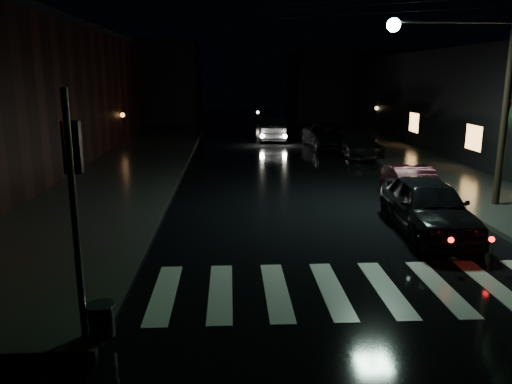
{
  "coord_description": "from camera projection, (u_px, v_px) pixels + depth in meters",
  "views": [
    {
      "loc": [
        0.24,
        -9.44,
        4.53
      ],
      "look_at": [
        0.89,
        3.06,
        1.6
      ],
      "focal_mm": 35.0,
      "sensor_mm": 36.0,
      "label": 1
    }
  ],
  "objects": [
    {
      "name": "ground",
      "position": [
        220.0,
        303.0,
        10.2
      ],
      "size": [
        120.0,
        120.0,
        0.0
      ],
      "primitive_type": "plane",
      "color": "black",
      "rests_on": "ground"
    },
    {
      "name": "sidewalk_left",
      "position": [
        119.0,
        172.0,
        23.54
      ],
      "size": [
        6.0,
        44.0,
        0.15
      ],
      "primitive_type": "cube",
      "color": "#282826",
      "rests_on": "ground"
    },
    {
      "name": "sidewalk_right",
      "position": [
        431.0,
        169.0,
        24.3
      ],
      "size": [
        4.0,
        44.0,
        0.15
      ],
      "primitive_type": "cube",
      "color": "#282826",
      "rests_on": "ground"
    },
    {
      "name": "building_far_left",
      "position": [
        132.0,
        81.0,
        52.54
      ],
      "size": [
        14.0,
        10.0,
        8.0
      ],
      "primitive_type": "cube",
      "color": "black",
      "rests_on": "ground"
    },
    {
      "name": "building_far_right",
      "position": [
        357.0,
        85.0,
        53.87
      ],
      "size": [
        14.0,
        10.0,
        7.0
      ],
      "primitive_type": "cube",
      "color": "black",
      "rests_on": "ground"
    },
    {
      "name": "crosswalk",
      "position": [
        359.0,
        289.0,
        10.84
      ],
      "size": [
        9.0,
        3.0,
        0.01
      ],
      "primitive_type": "cube",
      "color": "beige",
      "rests_on": "ground"
    },
    {
      "name": "signal_pole_corner",
      "position": [
        89.0,
        259.0,
        8.32
      ],
      "size": [
        0.68,
        0.61,
        4.2
      ],
      "color": "slate",
      "rests_on": "ground"
    },
    {
      "name": "utility_pole",
      "position": [
        490.0,
        73.0,
        16.41
      ],
      "size": [
        4.92,
        0.44,
        8.0
      ],
      "color": "black",
      "rests_on": "ground"
    },
    {
      "name": "parked_car_a",
      "position": [
        428.0,
        206.0,
        14.55
      ],
      "size": [
        2.13,
        4.87,
        1.63
      ],
      "primitive_type": "imported",
      "rotation": [
        0.0,
        0.0,
        -0.04
      ],
      "color": "black",
      "rests_on": "ground"
    },
    {
      "name": "parked_car_b",
      "position": [
        413.0,
        186.0,
        17.75
      ],
      "size": [
        1.63,
        4.18,
        1.36
      ],
      "primitive_type": "imported",
      "rotation": [
        0.0,
        0.0,
        -0.05
      ],
      "color": "black",
      "rests_on": "ground"
    },
    {
      "name": "parked_car_c",
      "position": [
        356.0,
        143.0,
        28.8
      ],
      "size": [
        2.39,
        5.18,
        1.47
      ],
      "primitive_type": "imported",
      "rotation": [
        0.0,
        0.0,
        0.07
      ],
      "color": "black",
      "rests_on": "ground"
    },
    {
      "name": "parked_car_d",
      "position": [
        330.0,
        136.0,
        31.69
      ],
      "size": [
        3.01,
        5.78,
        1.56
      ],
      "primitive_type": "imported",
      "rotation": [
        0.0,
        0.0,
        0.08
      ],
      "color": "black",
      "rests_on": "ground"
    },
    {
      "name": "oncoming_car",
      "position": [
        274.0,
        129.0,
        35.47
      ],
      "size": [
        2.23,
        5.13,
        1.64
      ],
      "primitive_type": "imported",
      "rotation": [
        0.0,
        0.0,
        3.04
      ],
      "color": "black",
      "rests_on": "ground"
    }
  ]
}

